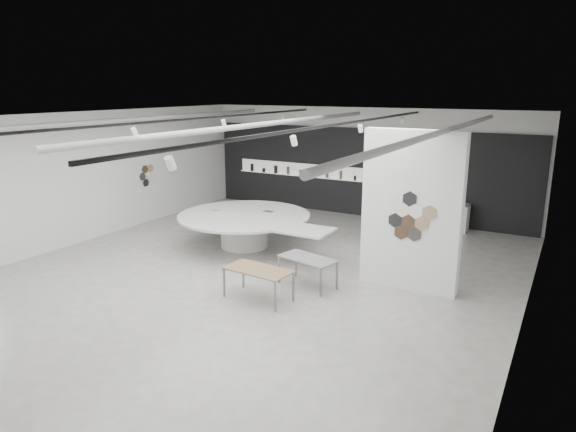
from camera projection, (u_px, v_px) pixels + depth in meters
The scene contains 7 objects.
room at pixel (251, 191), 12.16m from camera, with size 12.02×14.02×3.82m.
back_wall_display at pixel (359, 172), 18.14m from camera, with size 11.80×0.27×3.10m.
partition_column at pixel (411, 211), 11.36m from camera, with size 2.20×0.38×3.60m.
display_island at pixel (246, 226), 14.64m from camera, with size 4.84×3.81×0.97m.
sample_table_wood at pixel (258, 271), 11.00m from camera, with size 1.52×0.86×0.68m.
sample_table_stone at pixel (308, 260), 11.73m from camera, with size 1.44×0.94×0.68m.
kitchen_counter at pixel (444, 216), 16.56m from camera, with size 1.56×0.62×1.23m.
Camera 1 is at (6.53, -9.97, 4.47)m, focal length 32.00 mm.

